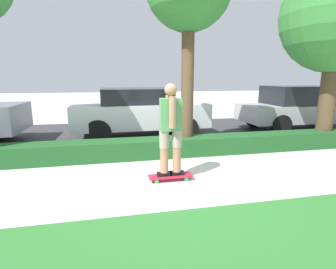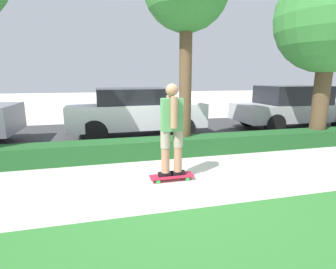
% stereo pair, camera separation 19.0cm
% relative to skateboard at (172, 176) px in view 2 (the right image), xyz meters
% --- Properties ---
extents(ground_plane, '(60.00, 60.00, 0.00)m').
position_rel_skateboard_xyz_m(ground_plane, '(0.10, -0.10, -0.07)').
color(ground_plane, beige).
extents(street_asphalt, '(18.23, 5.00, 0.01)m').
position_rel_skateboard_xyz_m(street_asphalt, '(0.10, 4.10, -0.07)').
color(street_asphalt, '#38383A').
rests_on(street_asphalt, ground_plane).
extents(hedge_row, '(18.23, 0.60, 0.42)m').
position_rel_skateboard_xyz_m(hedge_row, '(0.10, 1.50, 0.13)').
color(hedge_row, '#1E5123').
rests_on(hedge_row, ground_plane).
extents(skateboard, '(0.78, 0.24, 0.09)m').
position_rel_skateboard_xyz_m(skateboard, '(0.00, 0.00, 0.00)').
color(skateboard, red).
rests_on(skateboard, ground_plane).
extents(skater_person, '(0.49, 0.41, 1.61)m').
position_rel_skateboard_xyz_m(skater_person, '(0.00, 0.00, 0.88)').
color(skater_person, black).
rests_on(skater_person, skateboard).
extents(tree_far, '(2.76, 2.76, 4.67)m').
position_rel_skateboard_xyz_m(tree_far, '(4.57, 1.60, 3.17)').
color(tree_far, brown).
rests_on(tree_far, ground_plane).
extents(parked_car_middle, '(4.00, 2.01, 1.49)m').
position_rel_skateboard_xyz_m(parked_car_middle, '(-0.17, 3.70, 0.72)').
color(parked_car_middle, silver).
rests_on(parked_car_middle, ground_plane).
extents(parked_car_rear, '(4.22, 1.79, 1.52)m').
position_rel_skateboard_xyz_m(parked_car_rear, '(5.43, 3.65, 0.72)').
color(parked_car_rear, '#B7B7BC').
rests_on(parked_car_rear, ground_plane).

